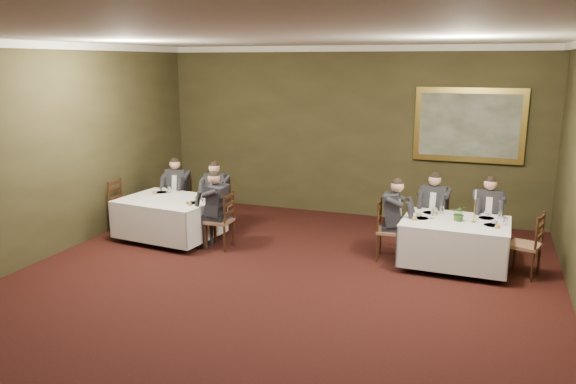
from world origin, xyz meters
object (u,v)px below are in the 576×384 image
Objects in this scene: diner_main_backleft at (433,220)px; chair_sec_backleft at (179,210)px; chair_main_endright at (524,258)px; chair_sec_endright at (220,232)px; table_main at (455,240)px; table_second at (170,216)px; diner_sec_backleft at (178,199)px; chair_sec_backright at (218,216)px; chair_sec_endleft at (125,217)px; diner_main_backright at (487,225)px; candlestick at (475,210)px; chair_main_endleft at (389,242)px; diner_main_endleft at (390,229)px; centerpiece at (460,213)px; chair_main_backright at (485,238)px; diner_sec_backright at (217,204)px; painting at (469,125)px; chair_main_backleft at (433,232)px; diner_sec_endright at (219,219)px.

diner_main_backleft is 4.94m from chair_sec_backleft.
chair_sec_endright is at bearing 110.94° from chair_main_endright.
table_main is at bearing 104.76° from chair_main_endright.
table_main is 0.90× the size of table_second.
chair_sec_backleft is 0.23m from diner_sec_backleft.
chair_sec_backright is 1.78m from chair_sec_endleft.
diner_main_backright reaches higher than candlestick.
chair_main_endleft is 0.23m from diner_main_endleft.
diner_sec_backleft is 5.03× the size of centerpiece.
chair_main_endright is 1.00× the size of chair_sec_backright.
centerpiece is at bearing 84.23° from diner_main_endleft.
chair_main_backright and chair_sec_backleft have the same top height.
chair_sec_endright is 4.02m from centerpiece.
diner_sec_backright is (-4.02, -0.31, 0.00)m from diner_main_backleft.
diner_sec_backright is (-3.41, 0.49, 0.00)m from diner_main_endleft.
diner_sec_backright is 0.66× the size of painting.
table_second is at bearing 83.44° from chair_sec_endleft.
chair_sec_endleft is at bearing 82.38° from chair_sec_endright.
diner_main_backleft is 1.03m from centerpiece.
diner_sec_backright reaches higher than chair_sec_endleft.
table_main is at bearing 56.70° from diner_main_backright.
table_main is 1.24× the size of diner_main_endleft.
candlestick is at bearing 173.63° from diner_sec_backright.
chair_main_endright is 0.49× the size of painting.
chair_sec_backright is (-3.40, 0.50, 0.00)m from chair_main_endleft.
diner_sec_backleft reaches higher than table_second.
diner_main_endleft reaches higher than candlestick.
candlestick is (5.24, 0.29, 0.51)m from table_second.
centerpiece is (5.39, -0.63, 0.61)m from chair_sec_backleft.
chair_sec_backright is 4.77m from candlestick.
chair_main_backleft is 1.00× the size of chair_main_backright.
chair_sec_backright is 4.55m from centerpiece.
diner_sec_backright reaches higher than chair_main_backleft.
diner_main_backleft is at bearing 177.62° from chair_sec_backleft.
diner_main_backright is at bearing 113.43° from chair_main_endleft.
diner_main_endleft is 1.36m from candlestick.
chair_main_endright reaches higher than table_main.
diner_main_backleft is 5.74m from chair_sec_endleft.
chair_sec_backleft and chair_sec_backright have the same top height.
chair_main_endleft is 1.00× the size of chair_sec_backright.
chair_sec_endleft is at bearing -92.02° from chair_main_endleft.
chair_sec_backleft is at bearing 100.60° from chair_main_endright.
table_second is 1.37× the size of diner_sec_backleft.
diner_main_backleft reaches higher than chair_main_backright.
diner_main_endleft reaches higher than chair_sec_backright.
table_main is 1.24× the size of diner_sec_endright.
diner_sec_backleft reaches higher than table_main.
chair_main_backright is 5.81m from diner_sec_backleft.
chair_main_backleft is 0.49× the size of painting.
diner_main_backleft is 1.35× the size of chair_main_endleft.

